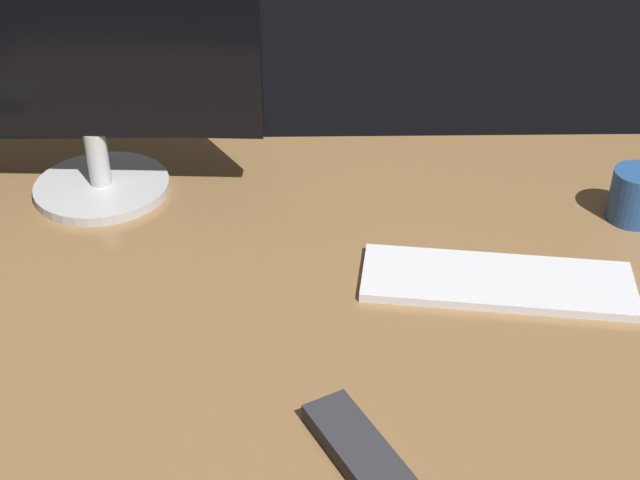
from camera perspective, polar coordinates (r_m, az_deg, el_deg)
desk at (r=123.16cm, az=-1.31°, el=-2.67°), size 140.00×84.00×2.00cm
monitor at (r=135.92cm, az=-15.11°, el=11.63°), size 52.46×21.31×44.09cm
keyboard at (r=122.70cm, az=11.32°, el=-2.64°), size 37.95×17.21×1.26cm
tv_remote at (r=96.58cm, az=2.65°, el=-13.52°), size 12.60×17.33×2.26cm
coffee_mug at (r=140.89cm, az=19.61°, el=2.70°), size 7.69×7.69×8.01cm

